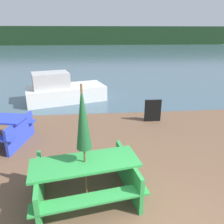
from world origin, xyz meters
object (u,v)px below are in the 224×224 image
picnic_table_green (86,176)px  boat (63,90)px  umbrella_darkgreen (83,119)px  signboard (153,111)px

picnic_table_green → boat: bearing=100.6°
umbrella_darkgreen → signboard: 4.26m
umbrella_darkgreen → signboard: umbrella_darkgreen is taller
boat → signboard: (3.31, -2.63, -0.10)m
picnic_table_green → boat: boat is taller
picnic_table_green → signboard: bearing=57.9°
umbrella_darkgreen → picnic_table_green: bearing=0.0°
umbrella_darkgreen → boat: (-1.14, 6.09, -1.09)m
umbrella_darkgreen → signboard: size_ratio=2.84×
picnic_table_green → umbrella_darkgreen: (-0.00, 0.00, 1.11)m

